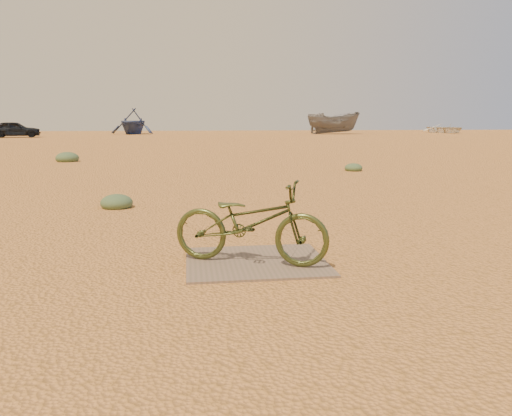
{
  "coord_description": "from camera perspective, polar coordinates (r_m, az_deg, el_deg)",
  "views": [
    {
      "loc": [
        -0.66,
        -5.3,
        1.43
      ],
      "look_at": [
        -0.0,
        -0.47,
        0.56
      ],
      "focal_mm": 35.0,
      "sensor_mm": 36.0,
      "label": 1
    }
  ],
  "objects": [
    {
      "name": "boat_far_right",
      "position": [
        57.14,
        20.88,
        8.51
      ],
      "size": [
        4.31,
        5.36,
        0.99
      ],
      "primitive_type": "imported",
      "rotation": [
        0.0,
        0.0,
        0.21
      ],
      "color": "silver",
      "rests_on": "ground"
    },
    {
      "name": "plywood_board",
      "position": [
        5.08,
        0.0,
        -6.14
      ],
      "size": [
        1.4,
        1.21,
        0.02
      ],
      "primitive_type": "cube",
      "color": "#755E4F",
      "rests_on": "ground"
    },
    {
      "name": "car",
      "position": [
        44.67,
        -25.85,
        8.1
      ],
      "size": [
        4.02,
        2.28,
        1.29
      ],
      "primitive_type": "imported",
      "rotation": [
        0.0,
        0.0,
        1.78
      ],
      "color": "black",
      "rests_on": "ground"
    },
    {
      "name": "kale_a",
      "position": [
        8.51,
        -15.61,
        0.05
      ],
      "size": [
        0.52,
        0.52,
        0.29
      ],
      "primitive_type": "ellipsoid",
      "color": "#526B46",
      "rests_on": "ground"
    },
    {
      "name": "bicycle",
      "position": [
        4.9,
        -0.64,
        -1.65
      ],
      "size": [
        1.65,
        1.1,
        0.82
      ],
      "primitive_type": "imported",
      "rotation": [
        0.0,
        0.0,
        1.18
      ],
      "color": "#3E4820",
      "rests_on": "plywood_board"
    },
    {
      "name": "boat_mid_right",
      "position": [
        50.51,
        8.86,
        9.59
      ],
      "size": [
        5.83,
        2.9,
        2.16
      ],
      "primitive_type": "imported",
      "rotation": [
        0.0,
        0.0,
        1.72
      ],
      "color": "slate",
      "rests_on": "ground"
    },
    {
      "name": "kale_c",
      "position": [
        18.39,
        -20.74,
        4.99
      ],
      "size": [
        0.77,
        0.77,
        0.42
      ],
      "primitive_type": "ellipsoid",
      "color": "#526B46",
      "rests_on": "ground"
    },
    {
      "name": "ground",
      "position": [
        5.53,
        -0.64,
        -4.91
      ],
      "size": [
        120.0,
        120.0,
        0.0
      ],
      "primitive_type": "plane",
      "color": "#DA8C48",
      "rests_on": "ground"
    },
    {
      "name": "kale_b",
      "position": [
        14.37,
        11.07,
        4.2
      ],
      "size": [
        0.5,
        0.5,
        0.27
      ],
      "primitive_type": "ellipsoid",
      "color": "#526B46",
      "rests_on": "ground"
    },
    {
      "name": "boat_far_left",
      "position": [
        50.77,
        -13.89,
        9.63
      ],
      "size": [
        5.28,
        5.74,
        2.53
      ],
      "primitive_type": "imported",
      "rotation": [
        0.0,
        0.0,
        -0.27
      ],
      "color": "navy",
      "rests_on": "ground"
    }
  ]
}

